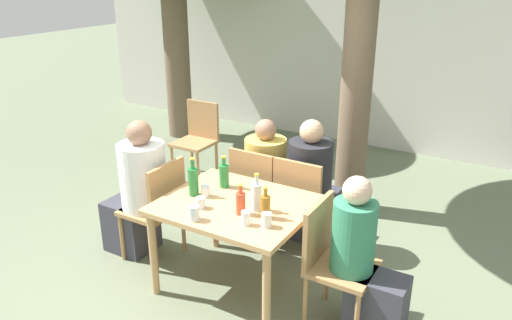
{
  "coord_description": "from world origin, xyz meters",
  "views": [
    {
      "loc": [
        1.87,
        -2.87,
        2.45
      ],
      "look_at": [
        0.0,
        0.3,
        1.0
      ],
      "focal_mm": 35.0,
      "sensor_mm": 36.0,
      "label": 1
    }
  ],
  "objects_px": {
    "drinking_glass_1": "(194,213)",
    "drinking_glass_3": "(267,220)",
    "patio_chair_1": "(332,256)",
    "soda_bottle_0": "(241,203)",
    "person_seated_3": "(313,188)",
    "amber_bottle_2": "(265,206)",
    "patio_chair_4": "(198,135)",
    "patio_chair_0": "(158,205)",
    "person_seated_0": "(138,194)",
    "drinking_glass_4": "(246,218)",
    "dining_table_front": "(236,213)",
    "patio_chair_2": "(257,189)",
    "person_seated_2": "(270,181)",
    "drinking_glass_0": "(205,191)",
    "green_bottle_3": "(193,181)",
    "drinking_glass_2": "(201,203)",
    "person_seated_1": "(365,268)",
    "water_bottle_1": "(257,196)",
    "patio_chair_3": "(302,200)",
    "green_bottle_4": "(224,175)"
  },
  "relations": [
    {
      "from": "person_seated_0",
      "to": "amber_bottle_2",
      "type": "relative_size",
      "value": 5.23
    },
    {
      "from": "patio_chair_1",
      "to": "person_seated_0",
      "type": "relative_size",
      "value": 0.74
    },
    {
      "from": "patio_chair_4",
      "to": "green_bottle_3",
      "type": "xyz_separation_m",
      "value": [
        1.25,
        -1.71,
        0.34
      ]
    },
    {
      "from": "soda_bottle_0",
      "to": "drinking_glass_1",
      "type": "bearing_deg",
      "value": -133.73
    },
    {
      "from": "dining_table_front",
      "to": "person_seated_3",
      "type": "xyz_separation_m",
      "value": [
        0.23,
        0.94,
        -0.1
      ]
    },
    {
      "from": "drinking_glass_3",
      "to": "drinking_glass_1",
      "type": "bearing_deg",
      "value": -160.39
    },
    {
      "from": "water_bottle_1",
      "to": "person_seated_3",
      "type": "bearing_deg",
      "value": 88.19
    },
    {
      "from": "amber_bottle_2",
      "to": "drinking_glass_1",
      "type": "xyz_separation_m",
      "value": [
        -0.42,
        -0.29,
        -0.04
      ]
    },
    {
      "from": "drinking_glass_3",
      "to": "drinking_glass_4",
      "type": "xyz_separation_m",
      "value": [
        -0.14,
        -0.05,
        -0.0
      ]
    },
    {
      "from": "dining_table_front",
      "to": "person_seated_0",
      "type": "height_order",
      "value": "person_seated_0"
    },
    {
      "from": "patio_chair_2",
      "to": "drinking_glass_3",
      "type": "xyz_separation_m",
      "value": [
        0.61,
        -0.91,
        0.27
      ]
    },
    {
      "from": "drinking_glass_4",
      "to": "patio_chair_4",
      "type": "bearing_deg",
      "value": 134.1
    },
    {
      "from": "green_bottle_3",
      "to": "drinking_glass_1",
      "type": "xyz_separation_m",
      "value": [
        0.25,
        -0.33,
        -0.07
      ]
    },
    {
      "from": "dining_table_front",
      "to": "soda_bottle_0",
      "type": "height_order",
      "value": "soda_bottle_0"
    },
    {
      "from": "patio_chair_1",
      "to": "drinking_glass_1",
      "type": "height_order",
      "value": "patio_chair_1"
    },
    {
      "from": "patio_chair_1",
      "to": "drinking_glass_1",
      "type": "bearing_deg",
      "value": 112.73
    },
    {
      "from": "dining_table_front",
      "to": "patio_chair_4",
      "type": "bearing_deg",
      "value": 134.15
    },
    {
      "from": "amber_bottle_2",
      "to": "green_bottle_3",
      "type": "distance_m",
      "value": 0.68
    },
    {
      "from": "amber_bottle_2",
      "to": "drinking_glass_4",
      "type": "distance_m",
      "value": 0.18
    },
    {
      "from": "person_seated_2",
      "to": "water_bottle_1",
      "type": "relative_size",
      "value": 3.97
    },
    {
      "from": "green_bottle_3",
      "to": "drinking_glass_2",
      "type": "relative_size",
      "value": 3.66
    },
    {
      "from": "soda_bottle_0",
      "to": "green_bottle_4",
      "type": "bearing_deg",
      "value": 137.88
    },
    {
      "from": "patio_chair_3",
      "to": "person_seated_1",
      "type": "height_order",
      "value": "person_seated_1"
    },
    {
      "from": "person_seated_1",
      "to": "green_bottle_3",
      "type": "distance_m",
      "value": 1.45
    },
    {
      "from": "patio_chair_1",
      "to": "soda_bottle_0",
      "type": "xyz_separation_m",
      "value": [
        -0.67,
        -0.13,
        0.31
      ]
    },
    {
      "from": "patio_chair_2",
      "to": "patio_chair_3",
      "type": "distance_m",
      "value": 0.45
    },
    {
      "from": "patio_chair_4",
      "to": "amber_bottle_2",
      "type": "bearing_deg",
      "value": -42.39
    },
    {
      "from": "person_seated_3",
      "to": "amber_bottle_2",
      "type": "height_order",
      "value": "person_seated_3"
    },
    {
      "from": "patio_chair_0",
      "to": "drinking_glass_1",
      "type": "bearing_deg",
      "value": 61.04
    },
    {
      "from": "person_seated_1",
      "to": "soda_bottle_0",
      "type": "relative_size",
      "value": 4.98
    },
    {
      "from": "amber_bottle_2",
      "to": "green_bottle_4",
      "type": "bearing_deg",
      "value": 151.98
    },
    {
      "from": "drinking_glass_4",
      "to": "amber_bottle_2",
      "type": "bearing_deg",
      "value": 67.78
    },
    {
      "from": "drinking_glass_1",
      "to": "drinking_glass_3",
      "type": "bearing_deg",
      "value": 19.61
    },
    {
      "from": "patio_chair_0",
      "to": "soda_bottle_0",
      "type": "height_order",
      "value": "soda_bottle_0"
    },
    {
      "from": "person_seated_1",
      "to": "green_bottle_4",
      "type": "height_order",
      "value": "person_seated_1"
    },
    {
      "from": "green_bottle_3",
      "to": "drinking_glass_2",
      "type": "height_order",
      "value": "green_bottle_3"
    },
    {
      "from": "patio_chair_4",
      "to": "person_seated_2",
      "type": "bearing_deg",
      "value": -27.36
    },
    {
      "from": "patio_chair_1",
      "to": "person_seated_3",
      "type": "relative_size",
      "value": 0.76
    },
    {
      "from": "patio_chair_1",
      "to": "patio_chair_2",
      "type": "relative_size",
      "value": 1.0
    },
    {
      "from": "person_seated_2",
      "to": "drinking_glass_4",
      "type": "bearing_deg",
      "value": 111.38
    },
    {
      "from": "person_seated_1",
      "to": "drinking_glass_3",
      "type": "bearing_deg",
      "value": 107.22
    },
    {
      "from": "person_seated_1",
      "to": "amber_bottle_2",
      "type": "xyz_separation_m",
      "value": [
        -0.73,
        -0.09,
        0.33
      ]
    },
    {
      "from": "dining_table_front",
      "to": "drinking_glass_0",
      "type": "height_order",
      "value": "drinking_glass_0"
    },
    {
      "from": "dining_table_front",
      "to": "patio_chair_2",
      "type": "bearing_deg",
      "value": 107.67
    },
    {
      "from": "patio_chair_4",
      "to": "patio_chair_0",
      "type": "bearing_deg",
      "value": -63.79
    },
    {
      "from": "patio_chair_0",
      "to": "person_seated_3",
      "type": "bearing_deg",
      "value": 132.56
    },
    {
      "from": "person_seated_3",
      "to": "soda_bottle_0",
      "type": "xyz_separation_m",
      "value": [
        -0.1,
        -1.07,
        0.28
      ]
    },
    {
      "from": "patio_chair_0",
      "to": "person_seated_3",
      "type": "xyz_separation_m",
      "value": [
        1.02,
        0.94,
        0.03
      ]
    },
    {
      "from": "person_seated_3",
      "to": "drinking_glass_4",
      "type": "distance_m",
      "value": 1.22
    },
    {
      "from": "green_bottle_3",
      "to": "drinking_glass_2",
      "type": "distance_m",
      "value": 0.25
    }
  ]
}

